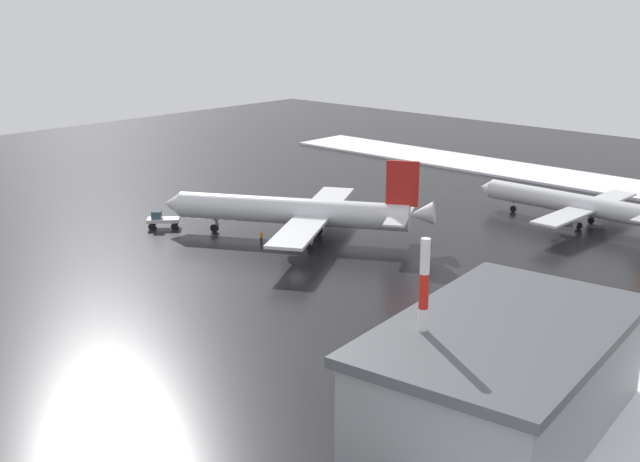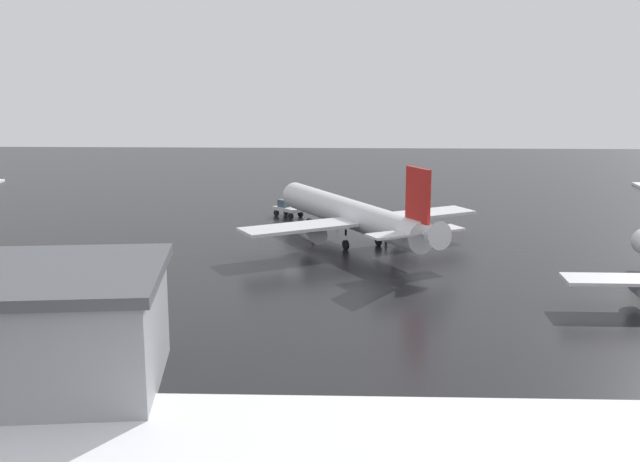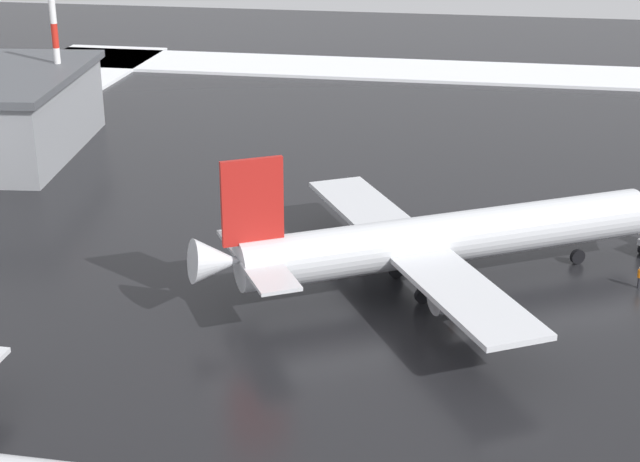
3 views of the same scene
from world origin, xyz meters
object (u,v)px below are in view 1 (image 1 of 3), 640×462
object	(u,v)px
airplane_foreground_jet	(575,204)
ground_crew_by_nose_gear	(261,236)
cargo_hangar	(502,378)
airplane_far_rear	(298,211)
ground_crew_near_tug	(312,223)
pushback_tug	(162,219)
ground_crew_beside_wing	(216,215)
antenna_mast	(422,342)

from	to	relation	value
airplane_foreground_jet	ground_crew_by_nose_gear	xyz separation A→B (m)	(-37.91, 26.42, -2.10)
airplane_foreground_jet	cargo_hangar	world-z (taller)	airplane_foreground_jet
airplane_far_rear	ground_crew_near_tug	bearing A→B (deg)	-101.61
pushback_tug	ground_crew_beside_wing	xyz separation A→B (m)	(7.58, -3.12, -0.31)
airplane_far_rear	pushback_tug	size ratio (longest dim) A/B	7.25
antenna_mast	ground_crew_near_tug	bearing A→B (deg)	51.48
airplane_far_rear	cargo_hangar	distance (m)	54.05
airplane_foreground_jet	pushback_tug	distance (m)	60.17
antenna_mast	airplane_foreground_jet	bearing A→B (deg)	16.42
cargo_hangar	ground_crew_near_tug	bearing A→B (deg)	51.17
cargo_hangar	pushback_tug	bearing A→B (deg)	69.14
ground_crew_beside_wing	cargo_hangar	world-z (taller)	cargo_hangar
pushback_tug	ground_crew_near_tug	xyz separation A→B (m)	(14.07, -16.68, -0.31)
ground_crew_near_tug	cargo_hangar	bearing A→B (deg)	116.84
ground_crew_beside_wing	airplane_foreground_jet	bearing A→B (deg)	-113.61
ground_crew_by_nose_gear	cargo_hangar	xyz separation A→B (m)	(-20.98, -49.14, 3.47)
ground_crew_near_tug	cargo_hangar	xyz separation A→B (m)	(-30.52, -48.65, 3.47)
pushback_tug	ground_crew_near_tug	distance (m)	21.82
antenna_mast	airplane_far_rear	bearing A→B (deg)	54.14
antenna_mast	cargo_hangar	xyz separation A→B (m)	(5.15, -3.84, -3.43)
antenna_mast	cargo_hangar	bearing A→B (deg)	-36.72
ground_crew_beside_wing	ground_crew_near_tug	xyz separation A→B (m)	(6.49, -13.56, 0.00)
airplane_foreground_jet	pushback_tug	bearing A→B (deg)	45.57
airplane_foreground_jet	pushback_tug	xyz separation A→B (m)	(-42.44, 42.61, -1.79)
airplane_foreground_jet	ground_crew_beside_wing	world-z (taller)	airplane_foreground_jet
ground_crew_by_nose_gear	antenna_mast	xyz separation A→B (m)	(-26.13, -45.29, 6.91)
ground_crew_beside_wing	cargo_hangar	size ratio (longest dim) A/B	0.06
pushback_tug	ground_crew_by_nose_gear	size ratio (longest dim) A/B	2.84
airplane_far_rear	pushback_tug	xyz separation A→B (m)	(-9.78, 18.07, -2.51)
airplane_foreground_jet	antenna_mast	size ratio (longest dim) A/B	1.98
pushback_tug	airplane_foreground_jet	bearing A→B (deg)	178.25
antenna_mast	ground_crew_beside_wing	bearing A→B (deg)	63.44
ground_crew_near_tug	cargo_hangar	distance (m)	57.53
airplane_foreground_jet	ground_crew_near_tug	world-z (taller)	airplane_foreground_jet
ground_crew_beside_wing	antenna_mast	xyz separation A→B (m)	(-29.18, -58.36, 6.91)
ground_crew_by_nose_gear	antenna_mast	bearing A→B (deg)	167.91
ground_crew_near_tug	airplane_foreground_jet	bearing A→B (deg)	-163.48
ground_crew_beside_wing	antenna_mast	bearing A→B (deg)	178.39
cargo_hangar	antenna_mast	bearing A→B (deg)	136.55
airplane_far_rear	cargo_hangar	size ratio (longest dim) A/B	1.32
ground_crew_by_nose_gear	ground_crew_near_tug	size ratio (longest dim) A/B	1.00
ground_crew_by_nose_gear	ground_crew_near_tug	bearing A→B (deg)	-75.05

